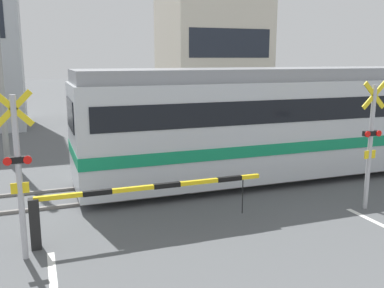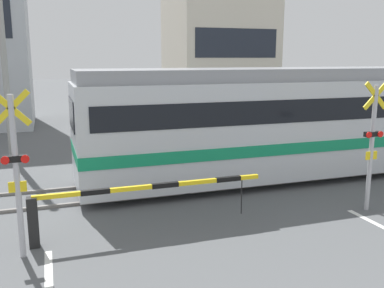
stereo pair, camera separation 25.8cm
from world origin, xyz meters
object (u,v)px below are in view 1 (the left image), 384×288
object	(u,v)px
crossing_signal_left	(18,169)
commuter_train	(318,117)
crossing_barrier_far	(209,138)
crossing_signal_right	(371,140)
crossing_barrier_near	(111,201)
pedestrian	(125,128)

from	to	relation	value
crossing_signal_left	commuter_train	bearing A→B (deg)	20.64
crossing_barrier_far	crossing_signal_right	size ratio (longest dim) A/B	1.58
crossing_barrier_near	crossing_signal_left	size ratio (longest dim) A/B	1.58
crossing_barrier_far	crossing_signal_right	bearing A→B (deg)	-74.51
commuter_train	pedestrian	world-z (taller)	commuter_train
commuter_train	crossing_signal_right	world-z (taller)	commuter_train
commuter_train	crossing_signal_left	xyz separation A→B (m)	(-8.98, -3.38, -0.07)
crossing_signal_left	crossing_signal_right	world-z (taller)	same
crossing_barrier_near	crossing_barrier_far	world-z (taller)	same
commuter_train	crossing_barrier_far	bearing A→B (deg)	133.41
crossing_signal_left	crossing_barrier_far	bearing A→B (deg)	44.43
crossing_signal_left	pedestrian	xyz separation A→B (m)	(3.78, 9.19, -0.88)
crossing_barrier_far	crossing_signal_left	xyz separation A→B (m)	(-6.32, -6.20, 0.94)
commuter_train	crossing_barrier_near	xyz separation A→B (m)	(-7.27, -3.01, -1.01)
crossing_barrier_near	pedestrian	xyz separation A→B (m)	(2.06, 8.82, 0.07)
crossing_barrier_near	crossing_signal_left	bearing A→B (deg)	-167.61
commuter_train	crossing_signal_left	bearing A→B (deg)	-159.36
crossing_barrier_near	crossing_signal_left	world-z (taller)	crossing_signal_left
crossing_barrier_far	pedestrian	size ratio (longest dim) A/B	3.25
commuter_train	crossing_signal_left	size ratio (longest dim) A/B	4.87
crossing_signal_left	crossing_barrier_near	bearing A→B (deg)	12.39
crossing_signal_right	crossing_barrier_near	bearing A→B (deg)	176.58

